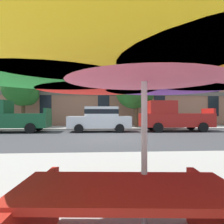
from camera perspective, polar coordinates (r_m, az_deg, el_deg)
ground_plane at (r=11.10m, az=-1.05°, el=-7.22°), size 120.00×120.00×0.00m
sidewalk_far at (r=17.86m, az=-2.14°, el=-4.32°), size 56.00×3.60×0.12m
apartment_building at (r=26.83m, az=-2.69°, el=14.20°), size 38.55×12.08×16.00m
pickup_green at (r=15.96m, az=-26.80°, el=-1.34°), size 5.10×2.12×2.20m
sedan_white at (r=14.71m, az=-3.31°, el=-1.76°), size 4.40×1.98×1.78m
pickup_red at (r=15.67m, az=16.32°, el=-1.37°), size 5.10×2.12×2.20m
street_tree_left at (r=19.62m, az=-23.67°, el=5.81°), size 3.20×3.19×5.23m
street_tree_middle at (r=18.30m, az=6.69°, el=6.23°), size 3.47×3.35×5.33m
patio_umbrella at (r=2.13m, az=8.88°, el=15.59°), size 3.46×3.22×2.29m
picnic_table at (r=1.92m, az=3.77°, el=-27.61°), size 1.92×1.66×0.77m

